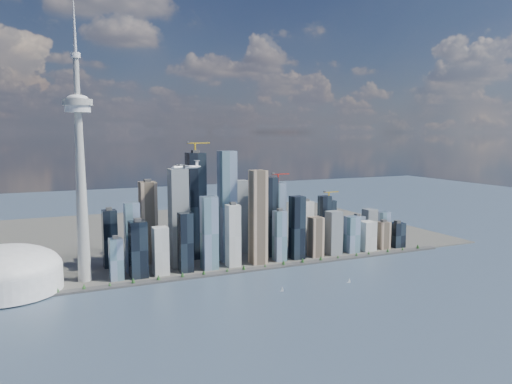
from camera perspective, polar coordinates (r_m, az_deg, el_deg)
name	(u,v)px	position (r m, az deg, el deg)	size (l,w,h in m)	color
ground	(290,310)	(864.63, 3.96, -13.33)	(4000.00, 4000.00, 0.00)	#314356
seawall	(235,272)	(1079.86, -2.39, -9.07)	(1100.00, 22.00, 4.00)	#383838
land	(179,233)	(1495.61, -8.85, -4.68)	(1400.00, 900.00, 3.00)	#4C4C47
shoreline_trees	(235,268)	(1078.02, -2.39, -8.73)	(960.53, 7.20, 8.80)	#3F2D1E
skyscraper_cluster	(245,224)	(1161.13, -1.28, -3.71)	(736.00, 142.00, 274.20)	black
needle_tower	(80,164)	(1029.81, -19.46, 2.99)	(56.00, 56.00, 550.50)	#9D9E98
dome_stadium	(6,272)	(1048.16, -26.70, -8.18)	(200.00, 200.00, 86.00)	silver
airplane	(186,167)	(965.71, -8.01, 2.89)	(63.50, 56.43, 15.53)	silver
sailboat_west	(282,290)	(957.65, 3.01, -11.09)	(7.14, 4.48, 10.25)	white
sailboat_east	(349,281)	(1025.79, 10.60, -9.97)	(7.11, 4.31, 10.15)	white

